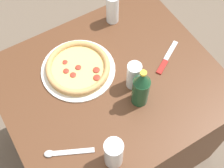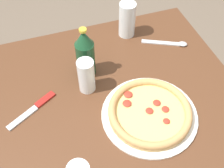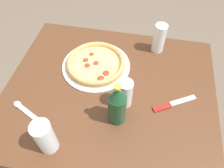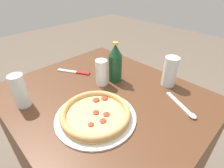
{
  "view_description": "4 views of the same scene",
  "coord_description": "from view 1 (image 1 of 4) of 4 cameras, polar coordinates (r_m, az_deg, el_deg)",
  "views": [
    {
      "loc": [
        0.37,
        0.62,
        1.96
      ],
      "look_at": [
        0.01,
        0.03,
        0.8
      ],
      "focal_mm": 50.0,
      "sensor_mm": 36.0,
      "label": 1
    },
    {
      "loc": [
        -0.2,
        -0.61,
        1.6
      ],
      "look_at": [
        0.0,
        0.01,
        0.8
      ],
      "focal_mm": 45.0,
      "sensor_mm": 36.0,
      "label": 2
    },
    {
      "loc": [
        -0.13,
        0.59,
        1.57
      ],
      "look_at": [
        -0.02,
        0.02,
        0.83
      ],
      "focal_mm": 35.0,
      "sensor_mm": 36.0,
      "label": 3
    },
    {
      "loc": [
        0.53,
        -0.46,
        1.28
      ],
      "look_at": [
        0.02,
        0.04,
        0.81
      ],
      "focal_mm": 28.0,
      "sensor_mm": 36.0,
      "label": 4
    }
  ],
  "objects": [
    {
      "name": "glass_orange_juice",
      "position": [
        1.34,
        3.98,
        1.39
      ],
      "size": [
        0.06,
        0.06,
        0.14
      ],
      "color": "white",
      "rests_on": "table"
    },
    {
      "name": "table",
      "position": [
        1.73,
        -0.18,
        -6.06
      ],
      "size": [
        0.97,
        0.83,
        0.76
      ],
      "color": "#56331E",
      "rests_on": "ground_plane"
    },
    {
      "name": "spoon",
      "position": [
        1.27,
        -9.02,
        -12.3
      ],
      "size": [
        0.19,
        0.11,
        0.01
      ],
      "color": "silver",
      "rests_on": "table"
    },
    {
      "name": "glass_water",
      "position": [
        1.18,
        0.3,
        -12.67
      ],
      "size": [
        0.07,
        0.07,
        0.16
      ],
      "color": "white",
      "rests_on": "table"
    },
    {
      "name": "glass_mango_juice",
      "position": [
        1.57,
        0.08,
        13.37
      ],
      "size": [
        0.06,
        0.06,
        0.16
      ],
      "color": "white",
      "rests_on": "table"
    },
    {
      "name": "beer_bottle",
      "position": [
        1.27,
        5.33,
        -0.71
      ],
      "size": [
        0.07,
        0.07,
        0.22
      ],
      "color": "#194728",
      "rests_on": "table"
    },
    {
      "name": "pizza_pepperoni",
      "position": [
        1.42,
        -6.24,
        2.96
      ],
      "size": [
        0.34,
        0.34,
        0.04
      ],
      "color": "silver",
      "rests_on": "table"
    },
    {
      "name": "ground_plane",
      "position": [
        2.08,
        -0.15,
        -10.39
      ],
      "size": [
        8.0,
        8.0,
        0.0
      ],
      "primitive_type": "plane",
      "color": "#6B5B4C"
    },
    {
      "name": "knife",
      "position": [
        1.48,
        9.99,
        4.54
      ],
      "size": [
        0.19,
        0.12,
        0.01
      ],
      "color": "maroon",
      "rests_on": "table"
    }
  ]
}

